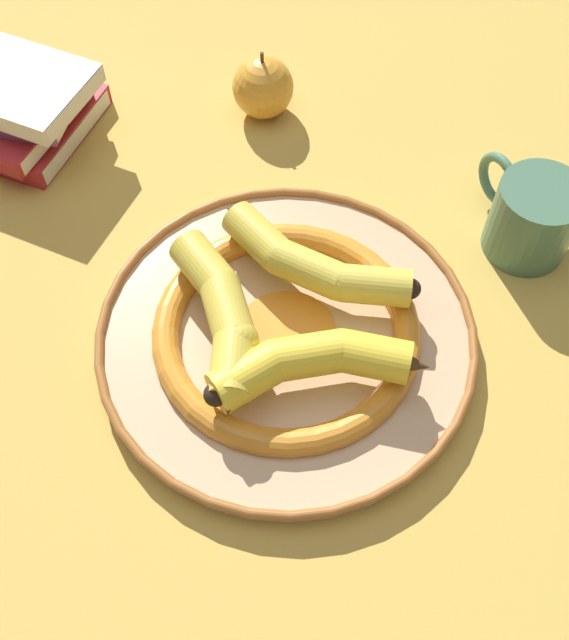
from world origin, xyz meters
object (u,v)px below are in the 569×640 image
at_px(banana_b, 222,316).
at_px(book_stack, 4,102).
at_px(banana_a, 315,362).
at_px(banana_c, 309,262).
at_px(coffee_mug, 531,216).
at_px(decorative_bowl, 284,332).
at_px(apple, 263,87).

xyz_separation_m(banana_b, book_stack, (-0.05, 0.40, -0.01)).
bearing_deg(banana_a, banana_c, -98.52).
height_order(banana_c, coffee_mug, coffee_mug).
height_order(banana_a, banana_c, banana_a).
bearing_deg(decorative_bowl, banana_a, -98.70).
xyz_separation_m(banana_a, book_stack, (-0.09, 0.48, -0.01)).
height_order(banana_b, apple, apple).
height_order(banana_a, book_stack, book_stack).
height_order(banana_a, apple, apple).
distance_m(banana_a, apple, 0.38).
bearing_deg(banana_a, apple, -92.34).
bearing_deg(book_stack, apple, 24.92).
xyz_separation_m(decorative_bowl, coffee_mug, (0.28, -0.04, 0.03)).
bearing_deg(banana_a, banana_b, -39.76).
distance_m(book_stack, apple, 0.30).
relative_size(decorative_bowl, banana_b, 1.87).
relative_size(book_stack, apple, 2.91).
bearing_deg(book_stack, banana_a, -26.38).
height_order(banana_b, banana_c, banana_b).
bearing_deg(banana_b, apple, -21.80).
xyz_separation_m(decorative_bowl, book_stack, (-0.10, 0.42, 0.03)).
relative_size(decorative_bowl, banana_a, 1.93).
bearing_deg(apple, decorative_bowl, -120.31).
bearing_deg(coffee_mug, apple, 27.07).
relative_size(banana_a, book_stack, 0.77).
xyz_separation_m(decorative_bowl, banana_a, (-0.01, -0.06, 0.04)).
height_order(banana_a, banana_b, same).
relative_size(decorative_bowl, banana_c, 1.84).
relative_size(banana_c, coffee_mug, 1.48).
xyz_separation_m(banana_c, coffee_mug, (0.23, -0.08, -0.01)).
distance_m(banana_b, coffee_mug, 0.33).
distance_m(book_stack, coffee_mug, 0.60).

